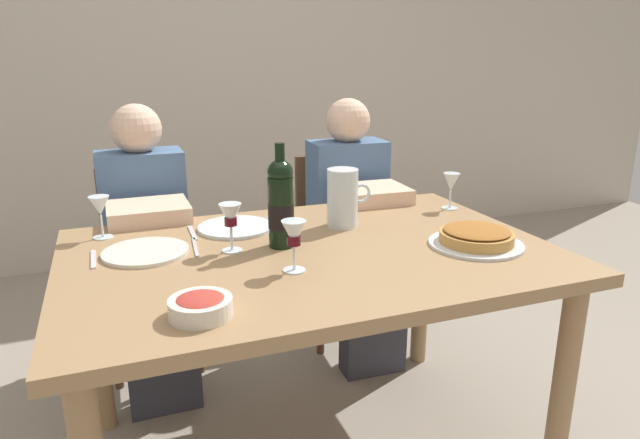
{
  "coord_description": "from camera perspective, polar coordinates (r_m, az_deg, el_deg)",
  "views": [
    {
      "loc": [
        -0.56,
        -1.55,
        1.35
      ],
      "look_at": [
        0.03,
        -0.0,
        0.86
      ],
      "focal_mm": 31.35,
      "sensor_mm": 36.0,
      "label": 1
    }
  ],
  "objects": [
    {
      "name": "back_wall",
      "position": [
        3.84,
        -13.04,
        16.98
      ],
      "size": [
        8.0,
        0.1,
        2.8
      ],
      "primitive_type": "cube",
      "color": "beige",
      "rests_on": "ground"
    },
    {
      "name": "dining_table",
      "position": [
        1.78,
        -0.91,
        -5.89
      ],
      "size": [
        1.5,
        1.0,
        0.76
      ],
      "color": "#9E7A51",
      "rests_on": "ground"
    },
    {
      "name": "wine_bottle",
      "position": [
        1.74,
        -4.02,
        1.65
      ],
      "size": [
        0.08,
        0.08,
        0.33
      ],
      "color": "black",
      "rests_on": "dining_table"
    },
    {
      "name": "water_pitcher",
      "position": [
        1.96,
        2.33,
        1.87
      ],
      "size": [
        0.16,
        0.11,
        0.21
      ],
      "color": "silver",
      "rests_on": "dining_table"
    },
    {
      "name": "baked_tart",
      "position": [
        1.84,
        15.67,
        -1.76
      ],
      "size": [
        0.3,
        0.3,
        0.06
      ],
      "color": "silver",
      "rests_on": "dining_table"
    },
    {
      "name": "salad_bowl",
      "position": [
        1.34,
        -12.11,
        -8.59
      ],
      "size": [
        0.15,
        0.15,
        0.05
      ],
      "color": "silver",
      "rests_on": "dining_table"
    },
    {
      "name": "wine_glass_left_diner",
      "position": [
        1.72,
        -9.12,
        0.21
      ],
      "size": [
        0.07,
        0.07,
        0.15
      ],
      "color": "silver",
      "rests_on": "dining_table"
    },
    {
      "name": "wine_glass_right_diner",
      "position": [
        2.24,
        13.24,
        3.59
      ],
      "size": [
        0.06,
        0.06,
        0.14
      ],
      "color": "silver",
      "rests_on": "dining_table"
    },
    {
      "name": "wine_glass_centre",
      "position": [
        1.55,
        -2.69,
        -1.68
      ],
      "size": [
        0.07,
        0.07,
        0.15
      ],
      "color": "silver",
      "rests_on": "dining_table"
    },
    {
      "name": "wine_glass_spare",
      "position": [
        1.97,
        -21.56,
        1.12
      ],
      "size": [
        0.07,
        0.07,
        0.14
      ],
      "color": "silver",
      "rests_on": "dining_table"
    },
    {
      "name": "dinner_plate_left_setting",
      "position": [
        1.79,
        -17.36,
        -3.18
      ],
      "size": [
        0.26,
        0.26,
        0.01
      ],
      "primitive_type": "cylinder",
      "color": "silver",
      "rests_on": "dining_table"
    },
    {
      "name": "dinner_plate_right_setting",
      "position": [
        1.97,
        -8.59,
        -0.78
      ],
      "size": [
        0.26,
        0.26,
        0.01
      ],
      "primitive_type": "cylinder",
      "color": "silver",
      "rests_on": "dining_table"
    },
    {
      "name": "fork_left_setting",
      "position": [
        1.79,
        -22.13,
        -3.77
      ],
      "size": [
        0.02,
        0.16,
        0.0
      ],
      "primitive_type": "cube",
      "rotation": [
        0.0,
        0.0,
        1.58
      ],
      "color": "silver",
      "rests_on": "dining_table"
    },
    {
      "name": "knife_left_setting",
      "position": [
        1.81,
        -12.61,
        -2.78
      ],
      "size": [
        0.02,
        0.18,
        0.0
      ],
      "primitive_type": "cube",
      "rotation": [
        0.0,
        0.0,
        1.49
      ],
      "color": "silver",
      "rests_on": "dining_table"
    },
    {
      "name": "knife_right_setting",
      "position": [
        2.01,
        -4.41,
        -0.43
      ],
      "size": [
        0.03,
        0.18,
        0.0
      ],
      "primitive_type": "cube",
      "rotation": [
        0.0,
        0.0,
        1.71
      ],
      "color": "silver",
      "rests_on": "dining_table"
    },
    {
      "name": "spoon_right_setting",
      "position": [
        1.95,
        -12.89,
        -1.34
      ],
      "size": [
        0.02,
        0.16,
        0.0
      ],
      "primitive_type": "cube",
      "rotation": [
        0.0,
        0.0,
        1.55
      ],
      "color": "silver",
      "rests_on": "dining_table"
    },
    {
      "name": "chair_left",
      "position": [
        2.61,
        -17.31,
        -3.21
      ],
      "size": [
        0.4,
        0.4,
        0.87
      ],
      "rotation": [
        0.0,
        0.0,
        3.15
      ],
      "color": "brown",
      "rests_on": "ground"
    },
    {
      "name": "diner_left",
      "position": [
        2.35,
        -17.1,
        -2.31
      ],
      "size": [
        0.34,
        0.5,
        1.16
      ],
      "rotation": [
        0.0,
        0.0,
        3.15
      ],
      "color": "#4C6B93",
      "rests_on": "ground"
    },
    {
      "name": "chair_right",
      "position": [
        2.76,
        1.77,
        -1.39
      ],
      "size": [
        0.42,
        0.42,
        0.87
      ],
      "rotation": [
        0.0,
        0.0,
        3.1
      ],
      "color": "brown",
      "rests_on": "ground"
    },
    {
      "name": "diner_right",
      "position": [
        2.52,
        3.66,
        -0.37
      ],
      "size": [
        0.35,
        0.51,
        1.16
      ],
      "rotation": [
        0.0,
        0.0,
        3.1
      ],
      "color": "#4C6B93",
      "rests_on": "ground"
    }
  ]
}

